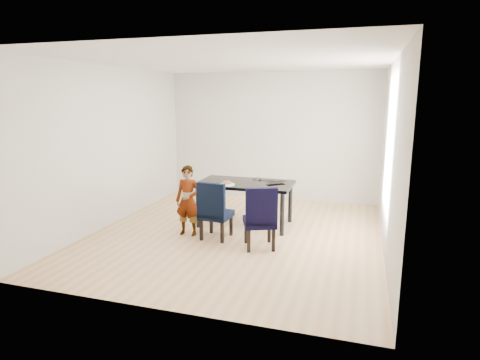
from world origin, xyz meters
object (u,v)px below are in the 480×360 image
(dining_table, at_px, (245,204))
(plate, at_px, (227,185))
(laptop, at_px, (274,182))
(chair_right, at_px, (259,217))
(chair_left, at_px, (216,210))
(child, at_px, (188,201))

(dining_table, xyz_separation_m, plate, (-0.23, -0.28, 0.38))
(plate, distance_m, laptop, 0.81)
(chair_right, relative_size, plate, 3.73)
(chair_left, relative_size, plate, 3.66)
(chair_left, bearing_deg, chair_right, -10.70)
(dining_table, height_order, plate, plate)
(plate, bearing_deg, chair_right, -43.16)
(chair_left, bearing_deg, plate, 92.05)
(dining_table, relative_size, chair_left, 1.74)
(chair_right, xyz_separation_m, plate, (-0.73, 0.68, 0.29))
(plate, relative_size, laptop, 0.72)
(chair_right, bearing_deg, chair_left, 143.50)
(child, relative_size, laptop, 3.24)
(child, distance_m, laptop, 1.50)
(dining_table, bearing_deg, child, -133.66)
(laptop, bearing_deg, chair_left, 9.86)
(chair_left, xyz_separation_m, laptop, (0.72, 0.90, 0.31))
(child, bearing_deg, laptop, 34.72)
(laptop, bearing_deg, dining_table, -27.44)
(child, xyz_separation_m, plate, (0.50, 0.47, 0.20))
(chair_left, bearing_deg, dining_table, 76.44)
(chair_right, bearing_deg, child, 147.98)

